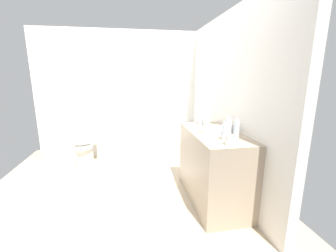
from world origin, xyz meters
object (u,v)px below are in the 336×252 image
at_px(water_bottle_3, 228,128).
at_px(bath_mat, 156,174).
at_px(water_bottle_1, 201,117).
at_px(drinking_glass_0, 229,140).
at_px(water_bottle_0, 225,132).
at_px(bathtub, 152,146).
at_px(toilet, 85,148).
at_px(water_bottle_2, 236,132).
at_px(toilet_paper_roll, 72,164).
at_px(sink_basin, 215,130).
at_px(water_bottle_4, 207,118).
at_px(drinking_glass_1, 207,125).
at_px(sink_faucet, 231,129).

bearing_deg(water_bottle_3, bath_mat, 121.30).
relative_size(water_bottle_1, drinking_glass_0, 2.05).
relative_size(water_bottle_0, bath_mat, 0.36).
height_order(bathtub, water_bottle_1, same).
xyz_separation_m(toilet, bath_mat, (1.15, -0.58, -0.30)).
xyz_separation_m(water_bottle_0, water_bottle_1, (-0.00, 0.76, 0.01)).
distance_m(water_bottle_1, water_bottle_2, 0.87).
relative_size(water_bottle_2, toilet_paper_roll, 1.79).
bearing_deg(bath_mat, sink_basin, -53.98).
bearing_deg(toilet, water_bottle_4, 61.51).
relative_size(water_bottle_3, drinking_glass_1, 2.95).
distance_m(bathtub, toilet, 1.17).
relative_size(water_bottle_3, drinking_glass_0, 2.24).
xyz_separation_m(sink_faucet, bath_mat, (-0.81, 0.83, -0.89)).
height_order(toilet, bath_mat, toilet).
xyz_separation_m(toilet, water_bottle_0, (1.73, -1.73, 0.64)).
height_order(toilet, drinking_glass_1, drinking_glass_1).
distance_m(water_bottle_4, drinking_glass_0, 0.81).
height_order(drinking_glass_1, bath_mat, drinking_glass_1).
height_order(sink_faucet, drinking_glass_0, drinking_glass_0).
height_order(drinking_glass_1, toilet_paper_roll, drinking_glass_1).
relative_size(bathtub, water_bottle_0, 8.38).
bearing_deg(drinking_glass_0, bath_mat, 113.06).
bearing_deg(bathtub, water_bottle_0, -72.11).
distance_m(water_bottle_2, toilet_paper_roll, 2.80).
bearing_deg(bath_mat, toilet_paper_roll, 160.55).
xyz_separation_m(sink_faucet, water_bottle_3, (-0.16, -0.24, 0.07)).
bearing_deg(drinking_glass_1, toilet, 145.92).
bearing_deg(drinking_glass_1, bathtub, 115.43).
xyz_separation_m(sink_basin, drinking_glass_1, (-0.01, 0.23, 0.01)).
bearing_deg(water_bottle_4, toilet, 148.57).
height_order(toilet, drinking_glass_0, drinking_glass_0).
distance_m(water_bottle_1, bath_mat, 1.18).
height_order(bathtub, water_bottle_3, water_bottle_3).
bearing_deg(toilet_paper_roll, water_bottle_2, -40.81).
bearing_deg(drinking_glass_0, sink_basin, 84.33).
height_order(bathtub, water_bottle_2, water_bottle_2).
xyz_separation_m(water_bottle_0, drinking_glass_0, (-0.03, -0.16, -0.04)).
height_order(sink_basin, water_bottle_2, water_bottle_2).
xyz_separation_m(water_bottle_3, water_bottle_4, (-0.02, 0.57, 0.00)).
height_order(water_bottle_3, bath_mat, water_bottle_3).
height_order(bathtub, drinking_glass_1, bathtub).
xyz_separation_m(water_bottle_4, bath_mat, (-0.63, 0.51, -0.96)).
height_order(water_bottle_1, water_bottle_2, water_bottle_2).
distance_m(toilet, sink_faucet, 2.49).
xyz_separation_m(sink_faucet, drinking_glass_0, (-0.25, -0.48, 0.02)).
relative_size(water_bottle_2, drinking_glass_1, 3.14).
bearing_deg(sink_faucet, toilet, 144.25).
bearing_deg(toilet_paper_roll, bath_mat, -19.45).
bearing_deg(drinking_glass_0, water_bottle_0, 80.60).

